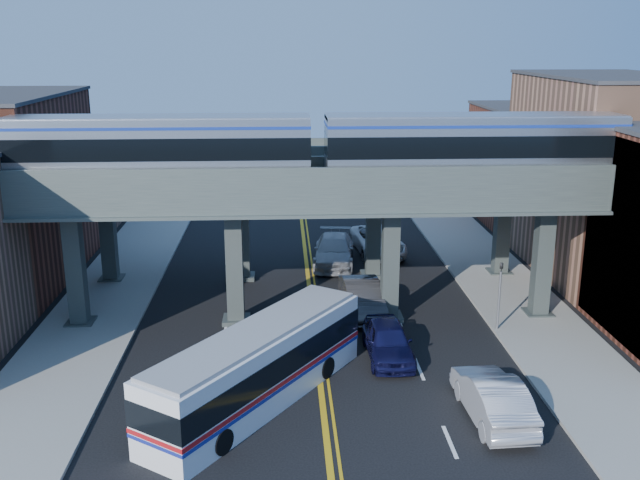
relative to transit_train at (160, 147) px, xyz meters
The scene contains 18 objects.
ground 14.27m from the transit_train, 47.13° to the right, with size 120.00×120.00×0.00m, color black.
sidewalk_west 10.18m from the transit_train, 153.85° to the left, with size 5.00×70.00×0.16m, color gray.
sidewalk_east 21.10m from the transit_train, ahead, with size 5.00×70.00×0.16m, color gray.
building_west_c 24.30m from the transit_train, 117.80° to the left, with size 8.00×10.00×8.00m, color #9D6D51.
building_east_b 27.32m from the transit_train, 17.15° to the left, with size 8.00×14.00×12.00m, color #9D6D51.
building_east_c 33.69m from the transit_train, 39.01° to the left, with size 8.00×10.00×9.00m, color brown.
mural_panel 22.78m from the transit_train, 10.32° to the right, with size 0.10×9.50×9.50m, color teal.
elevated_viaduct_near 7.91m from the transit_train, ahead, with size 52.00×3.60×7.40m.
elevated_viaduct_far 10.56m from the transit_train, 43.30° to the left, with size 52.00×3.60×7.40m.
transit_train is the anchor object (origin of this frame).
stop_sign 11.83m from the transit_train, 32.91° to the right, with size 0.76×0.09×2.63m.
traffic_signal 18.11m from the transit_train, ahead, with size 0.15×0.18×4.10m.
transit_bus 12.50m from the transit_train, 60.55° to the right, with size 8.87×11.03×3.01m.
car_lane_a 14.36m from the transit_train, 23.84° to the right, with size 2.00×4.97×1.69m, color #0F1038.
car_lane_b 13.10m from the transit_train, ahead, with size 1.90×5.45×1.80m, color #2E2E31.
car_lane_c 19.14m from the transit_train, 43.99° to the left, with size 2.91×6.31×1.75m, color silver.
car_lane_d 15.76m from the transit_train, 46.48° to the left, with size 2.53×6.23×1.81m, color #A8A9AD.
car_parked_curb 19.25m from the transit_train, 36.69° to the right, with size 1.89×5.42×1.79m, color #B3B3B8.
Camera 1 is at (-1.48, -26.80, 14.21)m, focal length 40.00 mm.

